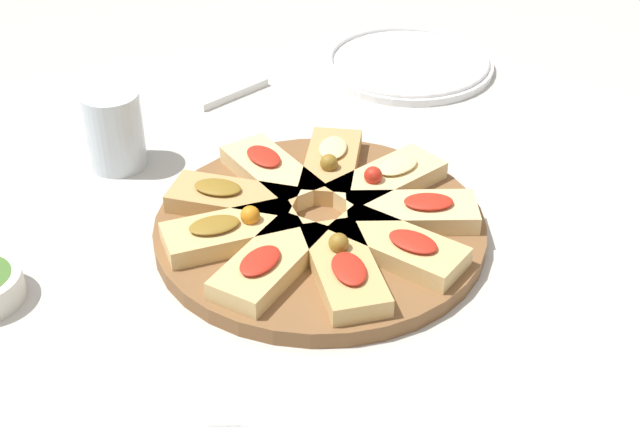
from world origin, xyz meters
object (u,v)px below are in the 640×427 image
at_px(plate_left, 408,62).
at_px(napkin_stack, 215,84).
at_px(serving_board, 320,228).
at_px(water_glass, 114,130).

relative_size(plate_left, napkin_stack, 2.19).
xyz_separation_m(serving_board, napkin_stack, (-0.18, -0.31, -0.00)).
height_order(serving_board, napkin_stack, serving_board).
bearing_deg(water_glass, serving_board, 95.57).
distance_m(plate_left, water_glass, 0.43).
relative_size(serving_board, napkin_stack, 3.13).
xyz_separation_m(water_glass, napkin_stack, (-0.21, -0.04, -0.04)).
xyz_separation_m(serving_board, plate_left, (-0.38, -0.13, -0.00)).
distance_m(serving_board, napkin_stack, 0.36).
distance_m(serving_board, water_glass, 0.27).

